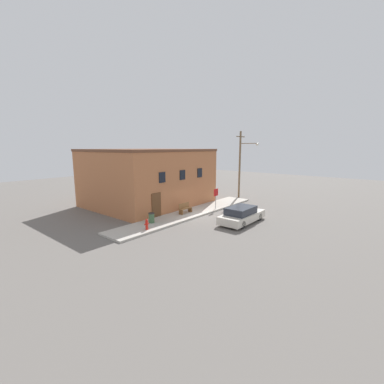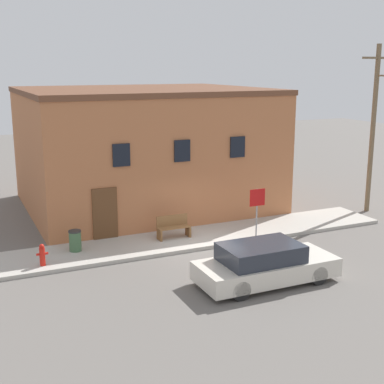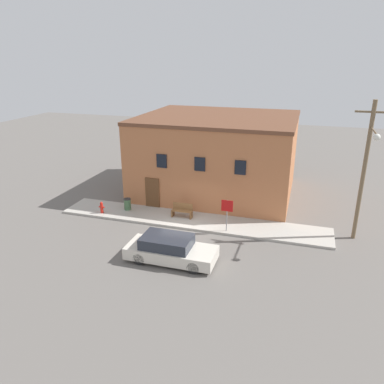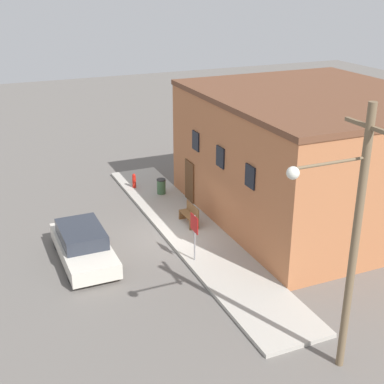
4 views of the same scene
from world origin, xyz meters
name	(u,v)px [view 3 (image 3 of 4)]	position (x,y,z in m)	size (l,w,h in m)	color
ground_plane	(185,230)	(0.00, 0.00, 0.00)	(80.00, 80.00, 0.00)	#66605B
sidewalk	(191,220)	(0.00, 1.29, 0.07)	(17.17, 2.58, 0.15)	#B2ADA3
brick_building	(217,154)	(0.19, 7.39, 2.91)	(11.21, 9.74, 5.81)	#B26B42
fire_hydrant	(102,207)	(-5.93, 0.54, 0.53)	(0.40, 0.19, 0.78)	red
stop_sign	(227,210)	(2.48, 0.34, 1.50)	(0.69, 0.06, 1.94)	gray
bench	(182,211)	(-0.66, 1.50, 0.57)	(1.32, 0.44, 0.91)	brown
trash_bin	(127,204)	(-4.57, 1.57, 0.54)	(0.47, 0.47, 0.79)	#426642
utility_pole	(365,168)	(9.63, 1.69, 4.29)	(1.80, 2.41, 7.82)	brown
parked_car	(170,249)	(0.39, -3.61, 0.64)	(4.60, 1.87, 1.33)	black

